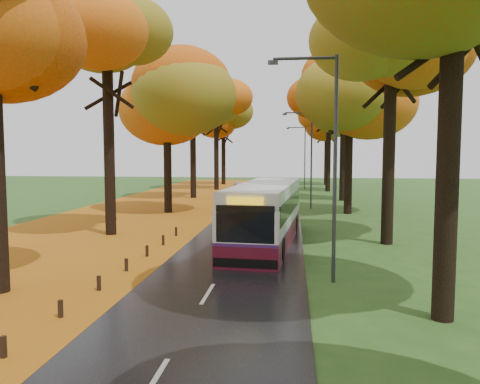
% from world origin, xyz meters
% --- Properties ---
extents(road, '(6.50, 90.00, 0.04)m').
position_xyz_m(road, '(0.00, 25.00, 0.02)').
color(road, black).
rests_on(road, ground).
extents(centre_line, '(0.12, 90.00, 0.01)m').
position_xyz_m(centre_line, '(0.00, 25.00, 0.04)').
color(centre_line, silver).
rests_on(centre_line, road).
extents(leaf_verge, '(12.00, 90.00, 0.02)m').
position_xyz_m(leaf_verge, '(-9.00, 25.00, 0.01)').
color(leaf_verge, '#7C420B').
rests_on(leaf_verge, ground).
extents(leaf_drift, '(0.90, 90.00, 0.01)m').
position_xyz_m(leaf_drift, '(-3.05, 25.00, 0.04)').
color(leaf_drift, '#B56712').
rests_on(leaf_drift, road).
extents(trees_left, '(9.20, 74.00, 13.88)m').
position_xyz_m(trees_left, '(-7.18, 27.06, 9.53)').
color(trees_left, black).
rests_on(trees_left, ground).
extents(trees_right, '(9.30, 74.20, 13.96)m').
position_xyz_m(trees_right, '(7.19, 26.91, 9.69)').
color(trees_right, black).
rests_on(trees_right, ground).
extents(bollard_row, '(0.11, 23.51, 0.52)m').
position_xyz_m(bollard_row, '(-3.70, 4.70, 0.26)').
color(bollard_row, black).
rests_on(bollard_row, ground).
extents(streetlamp_near, '(2.45, 0.18, 8.00)m').
position_xyz_m(streetlamp_near, '(3.95, 8.00, 4.71)').
color(streetlamp_near, '#333538').
rests_on(streetlamp_near, ground).
extents(streetlamp_mid, '(2.45, 0.18, 8.00)m').
position_xyz_m(streetlamp_mid, '(3.95, 30.00, 4.71)').
color(streetlamp_mid, '#333538').
rests_on(streetlamp_mid, ground).
extents(streetlamp_far, '(2.45, 0.18, 8.00)m').
position_xyz_m(streetlamp_far, '(3.95, 52.00, 4.71)').
color(streetlamp_far, '#333538').
rests_on(streetlamp_far, ground).
extents(bus, '(3.56, 11.69, 3.03)m').
position_xyz_m(bus, '(1.37, 14.78, 1.63)').
color(bus, '#530D1E').
rests_on(bus, road).
extents(car_white, '(2.55, 4.70, 1.52)m').
position_xyz_m(car_white, '(-2.21, 28.14, 0.80)').
color(car_white, white).
rests_on(car_white, road).
extents(car_silver, '(3.00, 4.81, 1.50)m').
position_xyz_m(car_silver, '(-2.35, 39.64, 0.79)').
color(car_silver, '#A3A5AB').
rests_on(car_silver, road).
extents(car_dark, '(2.73, 4.79, 1.31)m').
position_xyz_m(car_dark, '(-2.35, 42.88, 0.69)').
color(car_dark, black).
rests_on(car_dark, road).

